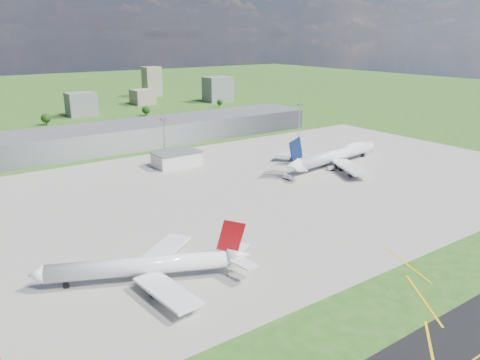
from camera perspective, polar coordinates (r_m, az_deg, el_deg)
ground at (r=319.31m, az=-13.51°, el=3.41°), size 1400.00×1400.00×0.00m
apron at (r=229.77m, az=-0.70°, el=-1.50°), size 360.00×190.00×0.08m
terminal at (r=331.37m, az=-14.59°, el=5.15°), size 300.00×42.00×15.00m
ops_building at (r=278.08m, az=-7.74°, el=2.55°), size 26.00×16.00×8.00m
mast_center at (r=288.09m, az=-9.25°, el=5.79°), size 3.50×2.00×25.90m
mast_east at (r=349.59m, az=7.26°, el=7.89°), size 3.50×2.00×25.90m
airliner_red_twin at (r=151.10m, az=-11.23°, el=-10.28°), size 64.21×48.36×18.70m
airliner_blue_quad at (r=282.06m, az=11.64°, el=3.00°), size 84.15×65.56×21.98m
tug_yellow at (r=164.97m, az=-10.04°, el=-9.29°), size 4.34×4.35×1.91m
van_white_near at (r=250.88m, az=5.77°, el=0.34°), size 3.02×5.16×2.48m
van_white_far at (r=271.21m, az=11.03°, el=1.38°), size 4.54×2.53×2.28m
bldg_c at (r=472.79m, az=-18.79°, el=8.73°), size 26.00×20.00×22.00m
bldg_ce at (r=537.75m, az=-11.79°, el=9.89°), size 22.00×24.00×16.00m
bldg_e at (r=548.16m, az=-2.73°, el=11.00°), size 30.00×22.00×28.00m
bldg_tall_e at (r=607.39m, az=-10.68°, el=11.72°), size 20.00×18.00×36.00m
tree_c at (r=434.85m, az=-22.59°, el=6.96°), size 8.10×8.10×9.90m
tree_e at (r=458.10m, az=-11.38°, el=8.36°), size 7.65×7.65×9.35m
tree_far_e at (r=509.37m, az=-2.48°, el=9.44°), size 6.30×6.30×7.70m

